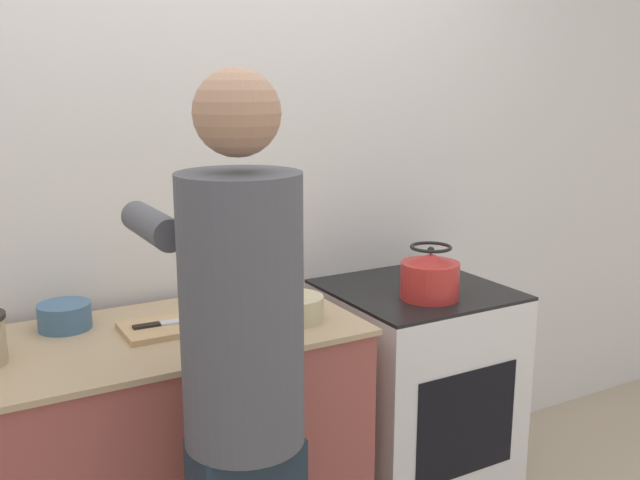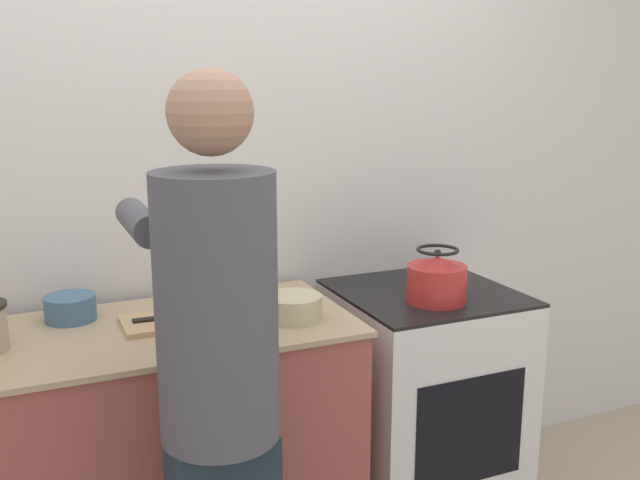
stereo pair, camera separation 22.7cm
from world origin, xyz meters
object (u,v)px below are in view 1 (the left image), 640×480
object	(u,v)px
oven	(413,400)
person	(242,387)
knife	(166,323)
cutting_board	(169,327)
kettle	(430,276)
bowl_prep	(65,316)

from	to	relation	value
oven	person	xyz separation A→B (m)	(-0.94, -0.54, 0.48)
oven	knife	world-z (taller)	knife
oven	cutting_board	size ratio (longest dim) A/B	3.22
person	kettle	world-z (taller)	person
oven	bowl_prep	bearing A→B (deg)	171.98
bowl_prep	knife	bearing A→B (deg)	-30.81
person	knife	world-z (taller)	person
cutting_board	bowl_prep	xyz separation A→B (m)	(-0.28, 0.17, 0.03)
person	knife	size ratio (longest dim) A/B	7.70
knife	kettle	bearing A→B (deg)	-5.33
knife	kettle	world-z (taller)	kettle
cutting_board	kettle	bearing A→B (deg)	-7.99
oven	bowl_prep	xyz separation A→B (m)	(-1.22, 0.17, 0.50)
person	knife	xyz separation A→B (m)	(-0.02, 0.55, 0.00)
bowl_prep	person	bearing A→B (deg)	-67.95
knife	oven	bearing A→B (deg)	2.22
cutting_board	person	bearing A→B (deg)	-88.82
cutting_board	kettle	distance (m)	0.92
person	cutting_board	distance (m)	0.54
kettle	cutting_board	bearing A→B (deg)	172.01
person	cutting_board	world-z (taller)	person
person	knife	bearing A→B (deg)	91.71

